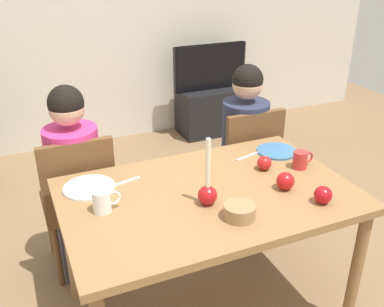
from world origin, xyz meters
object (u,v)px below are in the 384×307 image
plate_left (89,188)px  apple_near_candle (323,195)px  plate_right (277,151)px  tv_stand (209,111)px  person_right_child (244,153)px  mug_left (103,201)px  mug_right (301,160)px  person_left_child (77,186)px  apple_by_right_mug (264,163)px  chair_left (79,198)px  apple_by_left_plate (285,181)px  bowl_walnuts (239,211)px  tv (210,67)px  candle_centerpiece (208,191)px  chair_right (246,163)px  dining_table (208,207)px

plate_left → apple_near_candle: 1.11m
plate_right → tv_stand: bearing=74.7°
person_right_child → plate_left: (-1.09, -0.37, 0.19)m
mug_left → mug_right: bearing=-0.1°
person_left_child → apple_by_right_mug: person_left_child is taller
chair_left → apple_by_left_plate: bearing=-39.2°
person_right_child → apple_by_left_plate: 0.82m
mug_right → apple_by_right_mug: bearing=163.0°
mug_left → apple_by_right_mug: size_ratio=1.67×
bowl_walnuts → apple_near_candle: apple_near_candle is taller
plate_right → apple_by_right_mug: 0.24m
tv → apple_near_candle: (-0.68, -2.60, 0.08)m
tv → plate_right: (-0.56, -2.05, 0.05)m
tv → mug_right: tv is taller
chair_left → person_left_child: (0.00, 0.03, 0.06)m
tv → apple_by_right_mug: 2.33m
candle_centerpiece → chair_right: bearing=48.4°
person_left_child → plate_left: bearing=-87.8°
mug_right → apple_by_left_plate: mug_right is taller
chair_right → candle_centerpiece: 0.98m
plate_right → person_right_child: bearing=88.0°
dining_table → apple_near_candle: bearing=-33.7°
tv → dining_table: bearing=-115.9°
candle_centerpiece → mug_left: bearing=164.1°
chair_left → tv: tv is taller
tv → person_right_child: bearing=-108.3°
person_right_child → plate_left: person_right_child is taller
person_right_child → apple_by_left_plate: size_ratio=13.27×
apple_by_right_mug → dining_table: bearing=-165.5°
person_left_child → plate_right: size_ratio=5.15×
mug_left → apple_near_candle: bearing=-19.5°
tv_stand → apple_near_candle: apple_near_candle is taller
bowl_walnuts → apple_by_right_mug: bearing=45.2°
person_left_child → dining_table: bearing=-50.1°
tv_stand → bowl_walnuts: (-1.09, -2.55, 0.54)m
chair_left → plate_left: 0.42m
candle_centerpiece → tv: bearing=64.0°
mug_left → person_left_child: bearing=93.2°
candle_centerpiece → bowl_walnuts: candle_centerpiece is taller
chair_right → plate_right: bearing=-92.1°
chair_right → apple_by_left_plate: bearing=-106.4°
mug_right → bowl_walnuts: size_ratio=0.86×
plate_left → apple_by_right_mug: 0.91m
candle_centerpiece → mug_right: candle_centerpiece is taller
dining_table → person_left_child: bearing=129.9°
dining_table → plate_right: 0.62m
mug_right → person_left_child: bearing=151.2°
person_left_child → apple_by_right_mug: size_ratio=15.21×
plate_left → mug_left: 0.23m
person_right_child → plate_right: 0.43m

